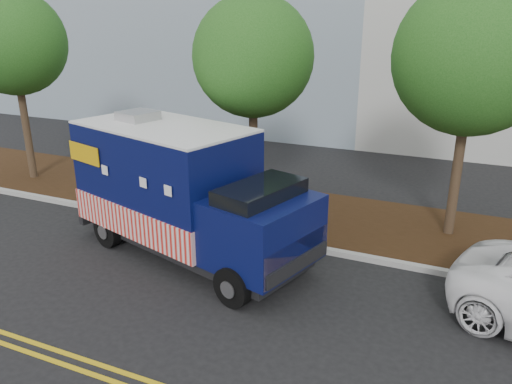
% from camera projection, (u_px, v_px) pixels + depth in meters
% --- Properties ---
extents(ground, '(120.00, 120.00, 0.00)m').
position_uv_depth(ground, '(175.00, 250.00, 13.14)').
color(ground, black).
rests_on(ground, ground).
extents(curb, '(120.00, 0.18, 0.15)m').
position_uv_depth(curb, '(201.00, 227.00, 14.32)').
color(curb, '#9E9E99').
rests_on(curb, ground).
extents(mulch_strip, '(120.00, 4.00, 0.15)m').
position_uv_depth(mulch_strip, '(233.00, 204.00, 16.13)').
color(mulch_strip, black).
rests_on(mulch_strip, ground).
extents(centerline_near, '(120.00, 0.10, 0.01)m').
position_uv_depth(centerline_near, '(46.00, 347.00, 9.29)').
color(centerline_near, gold).
rests_on(centerline_near, ground).
extents(centerline_far, '(120.00, 0.10, 0.01)m').
position_uv_depth(centerline_far, '(35.00, 355.00, 9.08)').
color(centerline_far, gold).
rests_on(centerline_far, ground).
extents(tree_a, '(3.57, 3.57, 6.74)m').
position_uv_depth(tree_a, '(13.00, 43.00, 16.94)').
color(tree_a, '#38281C').
rests_on(tree_a, ground).
extents(tree_b, '(3.45, 3.45, 6.45)m').
position_uv_depth(tree_b, '(253.00, 57.00, 14.08)').
color(tree_b, '#38281C').
rests_on(tree_b, ground).
extents(tree_c, '(3.93, 3.93, 6.84)m').
position_uv_depth(tree_c, '(473.00, 57.00, 12.22)').
color(tree_c, '#38281C').
rests_on(tree_c, ground).
extents(sign_post, '(0.06, 0.06, 2.40)m').
position_uv_depth(sign_post, '(87.00, 171.00, 15.66)').
color(sign_post, '#473828').
rests_on(sign_post, ground).
extents(food_truck, '(7.01, 4.16, 3.49)m').
position_uv_depth(food_truck, '(182.00, 194.00, 12.55)').
color(food_truck, black).
rests_on(food_truck, ground).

